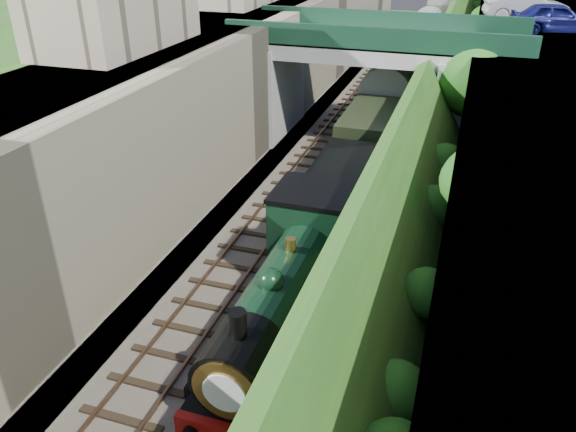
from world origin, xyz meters
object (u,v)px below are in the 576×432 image
at_px(car_blue, 556,18).
at_px(locomotive, 289,291).
at_px(tender, 343,199).
at_px(tree, 476,85).
at_px(car_silver, 526,6).
at_px(road_bridge, 385,77).

bearing_deg(car_blue, locomotive, 150.04).
height_order(car_blue, tender, car_blue).
relative_size(locomotive, tender, 1.70).
height_order(tree, tender, tree).
xyz_separation_m(car_silver, tender, (-7.10, -19.92, -5.48)).
bearing_deg(road_bridge, locomotive, -89.21).
xyz_separation_m(tree, car_blue, (3.79, 6.60, 2.45)).
height_order(car_silver, tender, car_silver).
bearing_deg(tree, tender, -118.10).
height_order(tree, car_blue, car_blue).
relative_size(tree, car_silver, 1.29).
bearing_deg(car_blue, road_bridge, 106.33).
distance_m(road_bridge, tree, 5.53).
xyz_separation_m(tree, tender, (-4.71, -8.83, -3.03)).
xyz_separation_m(road_bridge, locomotive, (0.26, -18.55, -2.18)).
height_order(tree, locomotive, tree).
bearing_deg(car_silver, tender, 149.84).
height_order(road_bridge, car_silver, car_silver).
distance_m(car_silver, tender, 21.85).
xyz_separation_m(car_silver, locomotive, (-7.10, -27.29, -5.20)).
height_order(car_silver, locomotive, car_silver).
distance_m(locomotive, tender, 7.37).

